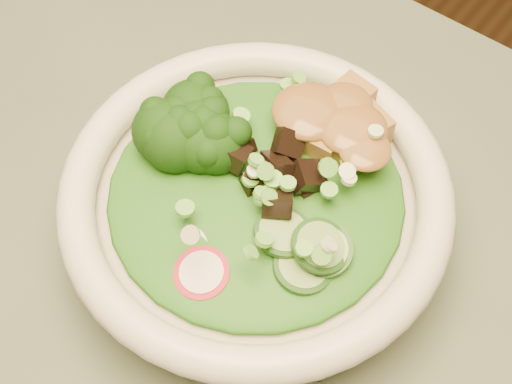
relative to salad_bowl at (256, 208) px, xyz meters
The scene contains 9 objects.
salad_bowl is the anchor object (origin of this frame).
lettuce_bed 0.02m from the salad_bowl, ahead, with size 0.18×0.18×0.02m, color #1B5612.
broccoli_florets 0.06m from the salad_bowl, behind, with size 0.07×0.06×0.04m, color black, non-canonical shape.
radish_slices 0.06m from the salad_bowl, 97.38° to the right, with size 0.09×0.03×0.02m, color #B00D24, non-canonical shape.
cucumber_slices 0.06m from the salad_bowl, 11.08° to the right, with size 0.06×0.06×0.03m, color #8DAE61, non-canonical shape.
mushroom_heap 0.03m from the salad_bowl, 80.07° to the left, with size 0.06×0.06×0.03m, color black, non-canonical shape.
tofu_cubes 0.06m from the salad_bowl, 78.58° to the left, with size 0.08×0.05×0.03m, color olive, non-canonical shape.
peanut_sauce 0.07m from the salad_bowl, 78.58° to the left, with size 0.06×0.05×0.01m, color brown.
scallion_garnish 0.04m from the salad_bowl, ahead, with size 0.17×0.17×0.02m, color #67BB42, non-canonical shape.
Camera 1 is at (0.37, -0.03, 1.15)m, focal length 50.00 mm.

